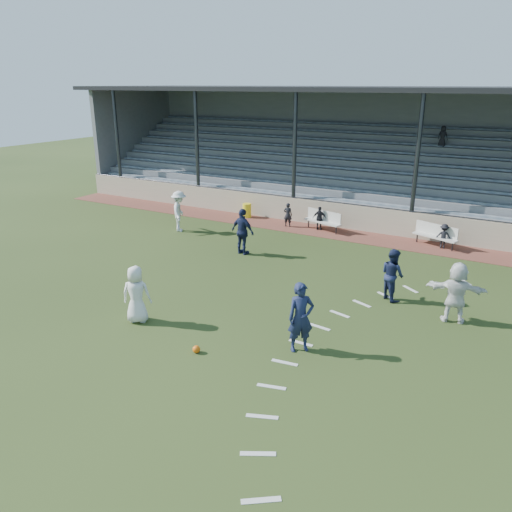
{
  "coord_description": "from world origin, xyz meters",
  "views": [
    {
      "loc": [
        7.82,
        -11.21,
        6.79
      ],
      "look_at": [
        0.0,
        2.5,
        1.3
      ],
      "focal_mm": 35.0,
      "sensor_mm": 36.0,
      "label": 1
    }
  ],
  "objects_px": {
    "trash_bin": "(247,210)",
    "football": "(196,349)",
    "bench_right": "(436,233)",
    "bench_left": "(323,219)",
    "player_white_lead": "(136,294)",
    "player_navy_lead": "(301,318)"
  },
  "relations": [
    {
      "from": "bench_right",
      "to": "trash_bin",
      "type": "relative_size",
      "value": 2.76
    },
    {
      "from": "bench_left",
      "to": "trash_bin",
      "type": "relative_size",
      "value": 2.78
    },
    {
      "from": "trash_bin",
      "to": "player_navy_lead",
      "type": "bearing_deg",
      "value": -53.53
    },
    {
      "from": "bench_right",
      "to": "player_white_lead",
      "type": "bearing_deg",
      "value": -97.84
    },
    {
      "from": "bench_left",
      "to": "player_white_lead",
      "type": "distance_m",
      "value": 11.91
    },
    {
      "from": "bench_left",
      "to": "trash_bin",
      "type": "bearing_deg",
      "value": -167.3
    },
    {
      "from": "bench_left",
      "to": "bench_right",
      "type": "xyz_separation_m",
      "value": [
        5.22,
        0.13,
        0.0
      ]
    },
    {
      "from": "bench_right",
      "to": "trash_bin",
      "type": "bearing_deg",
      "value": -161.13
    },
    {
      "from": "bench_left",
      "to": "player_white_lead",
      "type": "relative_size",
      "value": 1.16
    },
    {
      "from": "football",
      "to": "bench_left",
      "type": "bearing_deg",
      "value": 97.12
    },
    {
      "from": "trash_bin",
      "to": "football",
      "type": "distance_m",
      "value": 14.16
    },
    {
      "from": "bench_right",
      "to": "player_navy_lead",
      "type": "xyz_separation_m",
      "value": [
        -1.33,
        -11.15,
        0.38
      ]
    },
    {
      "from": "trash_bin",
      "to": "football",
      "type": "bearing_deg",
      "value": -64.78
    },
    {
      "from": "bench_right",
      "to": "player_navy_lead",
      "type": "bearing_deg",
      "value": -76.99
    },
    {
      "from": "bench_right",
      "to": "football",
      "type": "xyz_separation_m",
      "value": [
        -3.65,
        -12.65,
        -0.48
      ]
    },
    {
      "from": "bench_left",
      "to": "trash_bin",
      "type": "xyz_separation_m",
      "value": [
        -4.47,
        0.29,
        -0.2
      ]
    },
    {
      "from": "bench_right",
      "to": "player_white_lead",
      "type": "xyz_separation_m",
      "value": [
        -6.28,
        -12.0,
        0.29
      ]
    },
    {
      "from": "trash_bin",
      "to": "bench_left",
      "type": "bearing_deg",
      "value": -3.71
    },
    {
      "from": "football",
      "to": "player_navy_lead",
      "type": "height_order",
      "value": "player_navy_lead"
    },
    {
      "from": "bench_left",
      "to": "player_navy_lead",
      "type": "relative_size",
      "value": 1.06
    },
    {
      "from": "trash_bin",
      "to": "football",
      "type": "xyz_separation_m",
      "value": [
        6.03,
        -12.81,
        -0.28
      ]
    },
    {
      "from": "bench_left",
      "to": "player_white_lead",
      "type": "xyz_separation_m",
      "value": [
        -1.06,
        -11.86,
        0.29
      ]
    }
  ]
}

